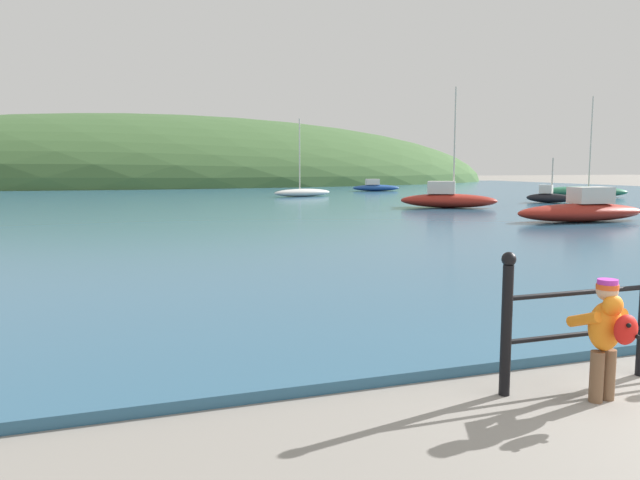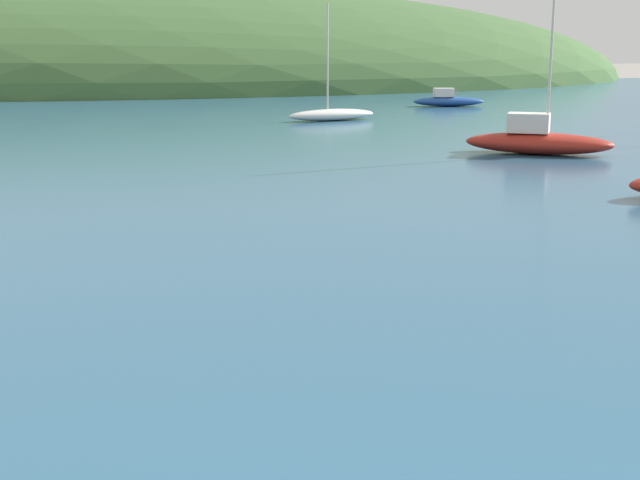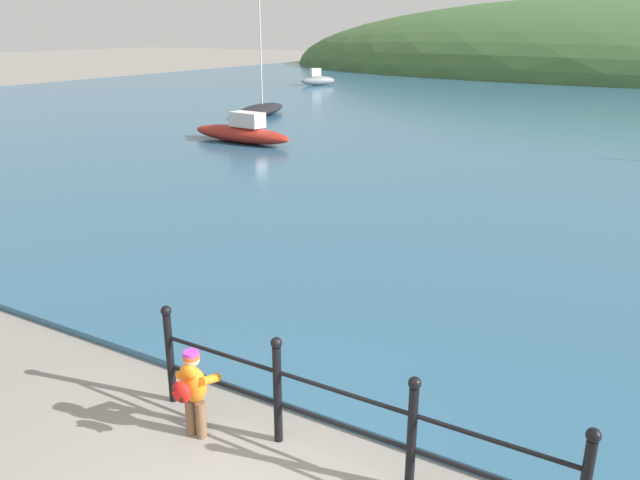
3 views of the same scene
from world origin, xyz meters
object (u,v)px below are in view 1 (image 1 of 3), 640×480
Objects in this scene: boat_far_left at (302,192)px; boat_blue_hull at (549,197)px; child_in_coat at (607,329)px; boat_nearest_quay at (375,187)px; boat_twin_mast at (448,199)px; boat_far_right at (584,191)px; boat_green_fishing at (582,210)px.

boat_far_left is 2.06× the size of boat_blue_hull.
child_in_coat is 39.55m from boat_nearest_quay.
boat_nearest_quay is at bearing 75.63° from boat_twin_mast.
boat_far_left reaches higher than boat_blue_hull.
boat_twin_mast reaches higher than boat_far_left.
boat_far_right is 17.03m from boat_green_fishing.
boat_nearest_quay is at bearing 38.26° from boat_far_left.
boat_far_left is (7.37, 30.96, -0.25)m from child_in_coat.
boat_far_left is 0.96× the size of boat_green_fishing.
boat_nearest_quay is (14.68, 36.72, -0.23)m from child_in_coat.
boat_twin_mast is (-12.12, -5.28, 0.06)m from boat_far_right.
boat_nearest_quay is (7.30, 5.76, 0.02)m from boat_far_left.
boat_twin_mast is (-0.62, 7.29, 0.02)m from boat_green_fishing.
child_in_coat is at bearing -131.98° from boat_far_right.
boat_green_fishing is 2.16× the size of boat_blue_hull.
child_in_coat is 33.52m from boat_far_right.
boat_far_right is 1.21× the size of boat_green_fishing.
boat_blue_hull is at bearing 51.45° from child_in_coat.
boat_far_left reaches higher than boat_nearest_quay.
child_in_coat is 0.22× the size of boat_far_left.
boat_blue_hull reaches higher than boat_nearest_quay.
boat_twin_mast is at bearing -167.06° from boat_blue_hull.
boat_green_fishing is at bearing -85.13° from boat_twin_mast.
boat_far_right reaches higher than boat_green_fishing.
boat_far_right is 6.73m from boat_blue_hull.
boat_green_fishing reaches higher than boat_nearest_quay.
boat_far_right is at bearing 47.54° from boat_green_fishing.
boat_twin_mast is (10.30, 19.64, -0.12)m from child_in_coat.
child_in_coat is at bearing -103.39° from boat_far_left.
boat_far_right is 16.22m from boat_far_left.
boat_twin_mast reaches higher than child_in_coat.
boat_far_left reaches higher than child_in_coat.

